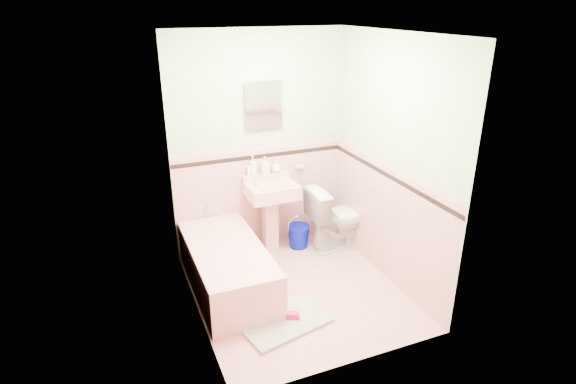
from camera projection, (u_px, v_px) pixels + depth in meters
name	position (u px, v px, depth m)	size (l,w,h in m)	color
floor	(297.00, 291.00, 4.75)	(2.20, 2.20, 0.00)	pink
ceiling	(300.00, 33.00, 3.81)	(2.20, 2.20, 0.00)	white
wall_back	(259.00, 145.00, 5.22)	(2.50, 2.50, 0.00)	#F4E1C7
wall_front	(360.00, 225.00, 3.34)	(2.50, 2.50, 0.00)	#F4E1C7
wall_left	(190.00, 192.00, 3.93)	(2.50, 2.50, 0.00)	#F4E1C7
wall_right	(391.00, 163.00, 4.63)	(2.50, 2.50, 0.00)	#F4E1C7
wainscot_back	(261.00, 199.00, 5.46)	(2.00, 2.00, 0.00)	#E9A29C
wainscot_front	(354.00, 301.00, 3.59)	(2.00, 2.00, 0.00)	#E9A29C
wainscot_left	(197.00, 259.00, 4.18)	(2.20, 2.20, 0.00)	#E9A29C
wainscot_right	(384.00, 222.00, 4.87)	(2.20, 2.20, 0.00)	#E9A29C
accent_back	(260.00, 156.00, 5.25)	(2.00, 2.00, 0.00)	black
accent_front	(357.00, 240.00, 3.40)	(2.00, 2.00, 0.00)	black
accent_left	(193.00, 206.00, 3.98)	(2.20, 2.20, 0.00)	black
accent_right	(388.00, 176.00, 4.67)	(2.20, 2.20, 0.00)	black
cap_back	(260.00, 148.00, 5.22)	(2.00, 2.00, 0.00)	pink
cap_front	(358.00, 228.00, 3.36)	(2.00, 2.00, 0.00)	pink
cap_left	(192.00, 195.00, 3.94)	(2.20, 2.20, 0.00)	pink
cap_right	(389.00, 166.00, 4.64)	(2.20, 2.20, 0.00)	pink
bathtub	(228.00, 269.00, 4.73)	(0.70, 1.50, 0.45)	#E1A19B
tub_faucet	(208.00, 206.00, 5.19)	(0.04, 0.04, 0.12)	silver
sink	(272.00, 219.00, 5.34)	(0.55, 0.48, 0.86)	#E1A19B
sink_faucet	(267.00, 172.00, 5.27)	(0.02, 0.02, 0.10)	silver
medicine_cabinet	(263.00, 105.00, 5.04)	(0.36, 0.04, 0.45)	white
soap_dish	(299.00, 166.00, 5.47)	(0.11, 0.06, 0.04)	#E1A19B
soap_bottle_left	(253.00, 166.00, 5.22)	(0.09, 0.09, 0.23)	#B2B2B2
soap_bottle_mid	(265.00, 166.00, 5.27)	(0.09, 0.09, 0.20)	#B2B2B2
soap_bottle_right	(276.00, 166.00, 5.33)	(0.11, 0.11, 0.14)	#B2B2B2
tube	(249.00, 171.00, 5.22)	(0.04, 0.04, 0.12)	white
toilet	(340.00, 217.00, 5.48)	(0.44, 0.76, 0.78)	white
bucket	(299.00, 236.00, 5.58)	(0.27, 0.27, 0.27)	#000A9D
bath_mat	(283.00, 321.00, 4.29)	(0.79, 0.53, 0.03)	gray
shoe	(292.00, 315.00, 4.29)	(0.14, 0.06, 0.05)	#BF1E59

